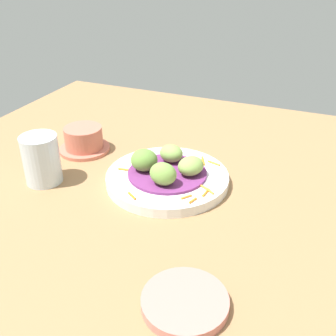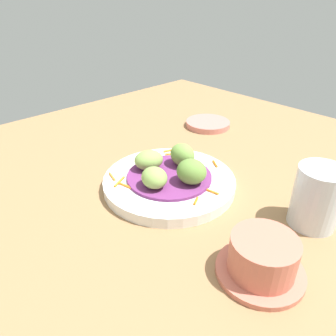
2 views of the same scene
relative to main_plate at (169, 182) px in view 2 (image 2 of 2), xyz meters
The scene contains 11 objects.
table_surface 4.50cm from the main_plate, 75.61° to the left, with size 110.00×110.00×2.00cm, color #936D47.
main_plate is the anchor object (origin of this frame).
cabbage_bed 1.25cm from the main_plate, 45.00° to the right, with size 15.71×15.71×0.54cm, color #702D6B.
carrot_garnish 3.57cm from the main_plate, behind, with size 20.72×20.26×0.40cm.
guac_scoop_left 5.70cm from the main_plate, 166.92° to the right, with size 4.62×5.49×3.56cm, color #84A851.
guac_scoop_center 5.70cm from the main_plate, 76.92° to the right, with size 4.36×4.95×3.57cm, color #84A851.
guac_scoop_right 5.97cm from the main_plate, 13.08° to the left, with size 5.33×4.79×4.46cm, color olive.
guac_scoop_back 5.94cm from the main_plate, 103.08° to the left, with size 4.16×5.23×4.37cm, color #759E47.
side_plate_small 31.60cm from the main_plate, 116.98° to the left, with size 11.73×11.73×1.43cm, color tan.
terracotta_bowl 24.10cm from the main_plate, 14.21° to the right, with size 11.60×11.60×5.75cm.
water_glass 25.16cm from the main_plate, 21.06° to the left, with size 7.27×7.27×9.89cm, color silver.
Camera 2 is at (35.28, -38.78, 34.77)cm, focal length 33.96 mm.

